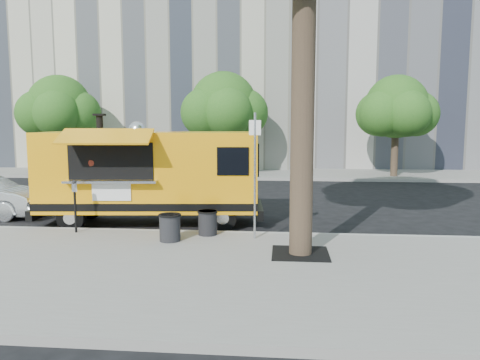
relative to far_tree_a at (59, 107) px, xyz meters
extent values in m
plane|color=black|center=(10.00, -12.30, -3.78)|extent=(120.00, 120.00, 0.00)
cube|color=gray|center=(10.00, -16.30, -3.70)|extent=(60.00, 6.00, 0.15)
cube|color=#999993|center=(10.00, -13.23, -3.70)|extent=(60.00, 0.14, 0.16)
cube|color=gray|center=(10.00, 1.20, -3.70)|extent=(60.00, 5.00, 0.15)
cube|color=#A5A09A|center=(22.00, 10.70, 6.22)|extent=(20.00, 14.00, 20.00)
cylinder|color=#33261C|center=(12.60, -15.10, -0.38)|extent=(0.48, 0.48, 6.50)
cube|color=black|center=(12.60, -15.10, -3.62)|extent=(1.20, 1.20, 0.02)
cylinder|color=#33261C|center=(0.00, 0.00, -2.33)|extent=(0.36, 0.36, 2.60)
sphere|color=#155116|center=(0.00, 0.00, 0.02)|extent=(3.42, 3.42, 3.42)
cylinder|color=#33261C|center=(9.00, 0.40, -2.33)|extent=(0.36, 0.36, 2.60)
sphere|color=#155116|center=(9.00, 0.40, 0.07)|extent=(3.60, 3.60, 3.60)
cylinder|color=#33261C|center=(18.00, 0.10, -2.33)|extent=(0.36, 0.36, 2.60)
sphere|color=#155116|center=(18.00, 0.10, -0.04)|extent=(3.24, 3.24, 3.24)
cylinder|color=silver|center=(11.55, -13.85, -2.13)|extent=(0.06, 0.06, 3.00)
cube|color=white|center=(11.55, -13.85, -0.98)|extent=(0.28, 0.02, 0.35)
cylinder|color=black|center=(7.00, -13.65, -3.10)|extent=(0.06, 0.06, 1.05)
cube|color=silver|center=(7.00, -13.65, -2.48)|extent=(0.10, 0.08, 0.22)
sphere|color=black|center=(7.00, -13.65, -2.35)|extent=(0.11, 0.11, 0.11)
cube|color=#FFA40D|center=(8.44, -11.86, -2.22)|extent=(6.22, 2.60, 2.19)
cube|color=black|center=(8.44, -11.86, -3.10)|extent=(6.24, 2.62, 0.20)
cube|color=black|center=(11.53, -11.57, -3.36)|extent=(0.36, 1.95, 0.28)
cube|color=black|center=(5.35, -12.15, -3.36)|extent=(0.36, 1.95, 0.28)
cube|color=black|center=(11.47, -11.58, -1.87)|extent=(0.20, 1.64, 0.88)
cylinder|color=black|center=(10.61, -12.52, -3.40)|extent=(0.77, 0.33, 0.74)
cylinder|color=black|center=(10.45, -10.81, -3.40)|extent=(0.77, 0.33, 0.74)
cylinder|color=black|center=(6.53, -12.90, -3.40)|extent=(0.77, 0.33, 0.74)
cylinder|color=black|center=(6.37, -11.19, -3.40)|extent=(0.77, 0.33, 0.74)
cube|color=black|center=(7.70, -12.90, -1.87)|extent=(2.24, 0.39, 0.98)
cube|color=silver|center=(7.71, -13.06, -2.40)|extent=(2.46, 0.57, 0.06)
cube|color=#FFA40D|center=(7.74, -13.39, -1.20)|extent=(2.41, 1.10, 0.40)
cube|color=white|center=(7.70, -12.98, -2.68)|extent=(1.02, 0.13, 0.47)
cylinder|color=black|center=(7.05, -11.99, -0.89)|extent=(0.19, 0.19, 0.51)
sphere|color=silver|center=(8.05, -11.71, -1.07)|extent=(0.52, 0.52, 0.52)
sphere|color=brown|center=(7.16, -12.66, -1.92)|extent=(0.78, 0.78, 0.78)
cylinder|color=#FF590C|center=(7.18, -12.89, -2.05)|extent=(0.33, 0.14, 0.32)
cylinder|color=black|center=(10.37, -13.60, -3.32)|extent=(0.46, 0.46, 0.60)
cylinder|color=black|center=(10.37, -13.60, -3.04)|extent=(0.50, 0.50, 0.04)
cylinder|color=black|center=(9.58, -14.28, -3.31)|extent=(0.49, 0.49, 0.64)
cylinder|color=black|center=(9.58, -14.28, -3.01)|extent=(0.53, 0.53, 0.04)
camera|label=1|loc=(12.21, -24.83, -0.86)|focal=35.00mm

